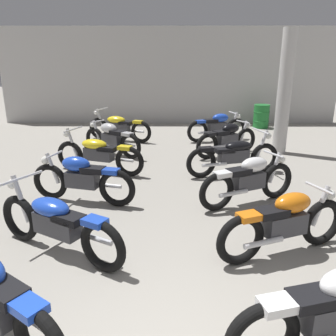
% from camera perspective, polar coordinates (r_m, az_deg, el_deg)
% --- Properties ---
extents(back_wall, '(12.96, 0.24, 3.60)m').
position_cam_1_polar(back_wall, '(13.69, 0.24, 14.98)').
color(back_wall, '#BCBAB7').
rests_on(back_wall, ground).
extents(support_pillar, '(0.36, 0.36, 3.20)m').
position_cam_1_polar(support_pillar, '(9.63, 18.73, 11.68)').
color(support_pillar, '#BCBAB7').
rests_on(support_pillar, ground).
extents(motorcycle_left_row_1, '(1.94, 1.20, 0.97)m').
position_cam_1_polar(motorcycle_left_row_1, '(4.70, -17.99, -8.62)').
color(motorcycle_left_row_1, black).
rests_on(motorcycle_left_row_1, ground).
extents(motorcycle_left_row_2, '(1.94, 0.66, 0.88)m').
position_cam_1_polar(motorcycle_left_row_2, '(6.23, -14.11, -1.63)').
color(motorcycle_left_row_2, black).
rests_on(motorcycle_left_row_2, ground).
extents(motorcycle_left_row_3, '(2.09, 0.93, 0.97)m').
position_cam_1_polar(motorcycle_left_row_3, '(7.80, -11.50, 2.42)').
color(motorcycle_left_row_3, black).
rests_on(motorcycle_left_row_3, ground).
extents(motorcycle_left_row_4, '(1.67, 1.23, 0.88)m').
position_cam_1_polar(motorcycle_left_row_4, '(9.21, -9.34, 4.92)').
color(motorcycle_left_row_4, black).
rests_on(motorcycle_left_row_4, ground).
extents(motorcycle_left_row_5, '(2.06, 0.99, 0.97)m').
position_cam_1_polar(motorcycle_left_row_5, '(10.82, -8.15, 6.86)').
color(motorcycle_left_row_5, black).
rests_on(motorcycle_left_row_5, ground).
extents(motorcycle_right_row_0, '(1.93, 0.70, 0.88)m').
position_cam_1_polar(motorcycle_right_row_0, '(3.41, 25.96, -20.56)').
color(motorcycle_right_row_0, black).
rests_on(motorcycle_right_row_0, ground).
extents(motorcycle_right_row_1, '(1.87, 0.83, 0.88)m').
position_cam_1_polar(motorcycle_right_row_1, '(4.73, 18.86, -8.48)').
color(motorcycle_right_row_1, black).
rests_on(motorcycle_right_row_1, ground).
extents(motorcycle_right_row_2, '(1.82, 0.96, 0.88)m').
position_cam_1_polar(motorcycle_right_row_2, '(6.15, 13.30, -1.84)').
color(motorcycle_right_row_2, black).
rests_on(motorcycle_right_row_2, ground).
extents(motorcycle_right_row_3, '(2.12, 0.87, 0.97)m').
position_cam_1_polar(motorcycle_right_row_3, '(7.64, 10.93, 2.12)').
color(motorcycle_right_row_3, black).
rests_on(motorcycle_right_row_3, ground).
extents(motorcycle_right_row_4, '(1.74, 1.11, 0.88)m').
position_cam_1_polar(motorcycle_right_row_4, '(9.18, 9.85, 4.86)').
color(motorcycle_right_row_4, black).
rests_on(motorcycle_right_row_4, ground).
extents(motorcycle_right_row_5, '(1.91, 0.75, 0.88)m').
position_cam_1_polar(motorcycle_right_row_5, '(10.80, 8.21, 6.87)').
color(motorcycle_right_row_5, black).
rests_on(motorcycle_right_row_5, ground).
extents(oil_drum, '(0.59, 0.59, 0.85)m').
position_cam_1_polar(oil_drum, '(13.24, 15.21, 8.28)').
color(oil_drum, '#1E722D').
rests_on(oil_drum, ground).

